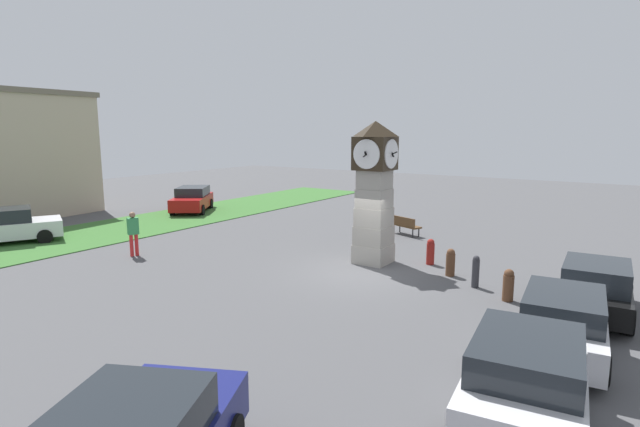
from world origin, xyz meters
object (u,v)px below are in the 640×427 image
(clock_tower, at_px, (374,190))
(car_near_tower, at_px, (563,321))
(car_by_building, at_px, (595,288))
(pedestrian_near_bench, at_px, (133,231))
(car_navy_sedan, at_px, (527,373))
(car_far_lot, at_px, (10,226))
(bollard_near_tower, at_px, (508,285))
(bollard_mid_row, at_px, (476,271))
(bollard_far_row, at_px, (450,262))
(bollard_end_row, at_px, (430,252))
(bench, at_px, (405,224))
(car_silver_hatch, at_px, (192,199))

(clock_tower, height_order, car_near_tower, clock_tower)
(car_by_building, relative_size, pedestrian_near_bench, 2.19)
(clock_tower, height_order, car_navy_sedan, clock_tower)
(car_far_lot, xyz_separation_m, pedestrian_near_bench, (1.64, -6.52, 0.24))
(bollard_near_tower, distance_m, bollard_mid_row, 1.40)
(bollard_far_row, relative_size, car_far_lot, 0.22)
(car_near_tower, bearing_deg, bollard_end_row, 43.70)
(bollard_mid_row, bearing_deg, bench, 40.25)
(bollard_far_row, distance_m, pedestrian_near_bench, 12.27)
(bollard_end_row, height_order, car_silver_hatch, car_silver_hatch)
(clock_tower, relative_size, car_silver_hatch, 1.22)
(clock_tower, relative_size, car_near_tower, 1.25)
(bollard_far_row, xyz_separation_m, bollard_end_row, (1.03, 1.13, 0.01))
(bollard_far_row, height_order, car_navy_sedan, car_navy_sedan)
(car_navy_sedan, bearing_deg, bench, 32.18)
(bollard_mid_row, height_order, bollard_end_row, bollard_mid_row)
(bench, bearing_deg, car_far_lot, 129.21)
(car_navy_sedan, xyz_separation_m, car_far_lot, (1.53, 21.98, 0.03))
(car_near_tower, distance_m, bench, 12.84)
(bollard_mid_row, height_order, car_near_tower, car_near_tower)
(clock_tower, distance_m, bollard_far_row, 3.82)
(bollard_mid_row, distance_m, car_near_tower, 4.80)
(bollard_near_tower, xyz_separation_m, bench, (6.89, 6.39, 0.04))
(car_far_lot, bearing_deg, bollard_end_row, -67.41)
(car_silver_hatch, bearing_deg, bench, -86.14)
(pedestrian_near_bench, bearing_deg, bollard_near_tower, -78.49)
(bollard_end_row, bearing_deg, car_by_building, -113.29)
(bollard_mid_row, distance_m, bench, 8.05)
(bollard_mid_row, bearing_deg, car_silver_hatch, 74.55)
(clock_tower, bearing_deg, car_silver_hatch, 73.59)
(clock_tower, bearing_deg, pedestrian_near_bench, 117.70)
(car_by_building, height_order, car_silver_hatch, car_silver_hatch)
(bollard_end_row, relative_size, car_by_building, 0.25)
(bollard_end_row, relative_size, car_silver_hatch, 0.22)
(bollard_far_row, height_order, bollard_end_row, bollard_end_row)
(bollard_near_tower, distance_m, bollard_end_row, 4.28)
(car_navy_sedan, height_order, car_near_tower, car_navy_sedan)
(bollard_near_tower, height_order, car_far_lot, car_far_lot)
(bollard_end_row, height_order, bench, bollard_end_row)
(car_far_lot, bearing_deg, bollard_far_row, -71.59)
(car_navy_sedan, bearing_deg, car_by_building, -4.85)
(bollard_far_row, height_order, car_far_lot, car_far_lot)
(clock_tower, distance_m, car_far_lot, 16.26)
(bollard_end_row, xyz_separation_m, pedestrian_near_bench, (-5.38, 10.34, 0.54))
(pedestrian_near_bench, bearing_deg, car_near_tower, -90.54)
(clock_tower, xyz_separation_m, bollard_end_row, (0.95, -1.91, -2.30))
(car_navy_sedan, relative_size, car_far_lot, 1.04)
(bollard_far_row, height_order, pedestrian_near_bench, pedestrian_near_bench)
(car_near_tower, relative_size, car_far_lot, 0.98)
(clock_tower, height_order, bollard_end_row, clock_tower)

